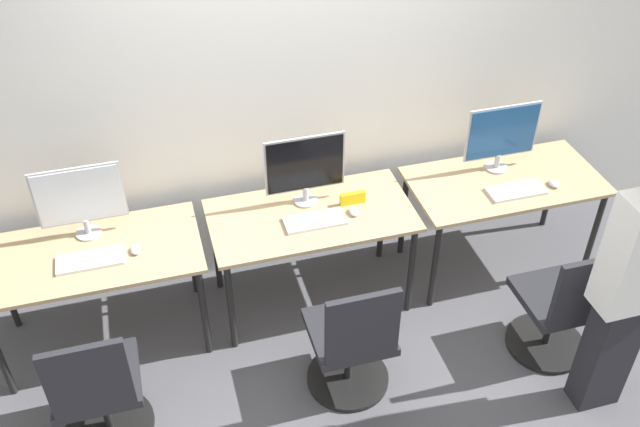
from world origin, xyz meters
name	(u,v)px	position (x,y,z in m)	size (l,w,h in m)	color
ground_plane	(326,332)	(0.00, 0.00, 0.00)	(20.00, 20.00, 0.00)	#4C4C51
wall_back	(290,76)	(0.00, 0.77, 1.40)	(12.00, 0.05, 2.80)	silver
desk_left	(93,263)	(-1.29, 0.32, 0.63)	(1.24, 0.64, 0.70)	tan
monitor_left	(80,199)	(-1.29, 0.50, 0.96)	(0.49, 0.15, 0.46)	#B2B2B7
keyboard_left	(90,260)	(-1.29, 0.25, 0.71)	(0.37, 0.16, 0.02)	silver
mouse_left	(136,249)	(-1.04, 0.26, 0.72)	(0.06, 0.09, 0.03)	silver
office_chair_left	(99,395)	(-1.34, -0.40, 0.35)	(0.48, 0.48, 0.88)	black
desk_center	(311,224)	(0.00, 0.32, 0.63)	(1.24, 0.64, 0.70)	tan
monitor_center	(305,167)	(0.00, 0.45, 0.96)	(0.49, 0.15, 0.46)	#B2B2B7
keyboard_center	(315,221)	(0.00, 0.24, 0.71)	(0.37, 0.16, 0.02)	silver
mouse_center	(354,211)	(0.25, 0.26, 0.72)	(0.06, 0.09, 0.03)	silver
office_chair_center	(352,346)	(0.02, -0.45, 0.35)	(0.48, 0.48, 0.88)	black
desk_right	(504,189)	(1.29, 0.32, 0.63)	(1.24, 0.64, 0.70)	tan
monitor_right	(502,135)	(1.29, 0.46, 0.96)	(0.49, 0.15, 0.46)	#B2B2B7
keyboard_right	(516,191)	(1.29, 0.19, 0.71)	(0.37, 0.16, 0.02)	silver
mouse_right	(554,183)	(1.56, 0.18, 0.72)	(0.06, 0.09, 0.03)	silver
office_chair_right	(561,311)	(1.27, -0.52, 0.35)	(0.48, 0.48, 0.88)	black
person_right	(633,283)	(1.33, -0.89, 0.90)	(0.36, 0.22, 1.65)	#232328
placard_center	(353,198)	(0.27, 0.35, 0.74)	(0.16, 0.03, 0.08)	yellow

